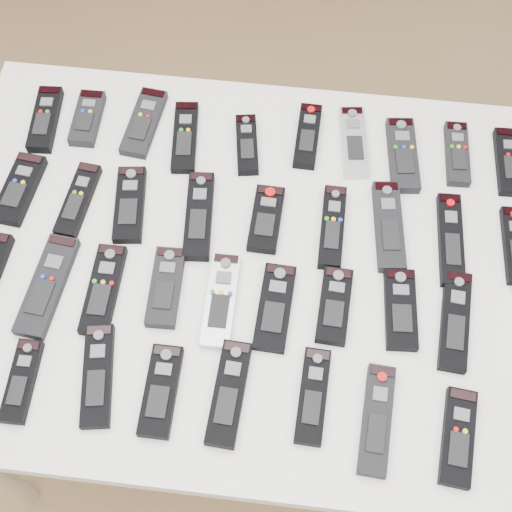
# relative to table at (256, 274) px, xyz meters

# --- Properties ---
(ground) EXTENTS (4.00, 4.00, 0.00)m
(ground) POSITION_rel_table_xyz_m (0.08, 0.00, -0.72)
(ground) COLOR olive
(ground) RESTS_ON ground
(table) EXTENTS (1.25, 0.88, 0.78)m
(table) POSITION_rel_table_xyz_m (0.00, 0.00, 0.00)
(table) COLOR white
(table) RESTS_ON ground
(remote_0) EXTENTS (0.06, 0.17, 0.02)m
(remote_0) POSITION_rel_table_xyz_m (-0.49, 0.28, 0.07)
(remote_0) COLOR black
(remote_0) RESTS_ON table
(remote_1) EXTENTS (0.06, 0.14, 0.02)m
(remote_1) POSITION_rel_table_xyz_m (-0.40, 0.29, 0.07)
(remote_1) COLOR black
(remote_1) RESTS_ON table
(remote_2) EXTENTS (0.07, 0.18, 0.02)m
(remote_2) POSITION_rel_table_xyz_m (-0.28, 0.30, 0.07)
(remote_2) COLOR black
(remote_2) RESTS_ON table
(remote_3) EXTENTS (0.07, 0.18, 0.02)m
(remote_3) POSITION_rel_table_xyz_m (-0.18, 0.27, 0.07)
(remote_3) COLOR black
(remote_3) RESTS_ON table
(remote_4) EXTENTS (0.07, 0.15, 0.02)m
(remote_4) POSITION_rel_table_xyz_m (-0.05, 0.26, 0.07)
(remote_4) COLOR black
(remote_4) RESTS_ON table
(remote_5) EXTENTS (0.05, 0.16, 0.02)m
(remote_5) POSITION_rel_table_xyz_m (0.07, 0.30, 0.07)
(remote_5) COLOR black
(remote_5) RESTS_ON table
(remote_6) EXTENTS (0.07, 0.18, 0.02)m
(remote_6) POSITION_rel_table_xyz_m (0.17, 0.30, 0.07)
(remote_6) COLOR #B7B7BC
(remote_6) RESTS_ON table
(remote_7) EXTENTS (0.08, 0.18, 0.02)m
(remote_7) POSITION_rel_table_xyz_m (0.28, 0.28, 0.07)
(remote_7) COLOR black
(remote_7) RESTS_ON table
(remote_8) EXTENTS (0.05, 0.15, 0.02)m
(remote_8) POSITION_rel_table_xyz_m (0.39, 0.29, 0.07)
(remote_8) COLOR black
(remote_8) RESTS_ON table
(remote_9) EXTENTS (0.06, 0.16, 0.02)m
(remote_9) POSITION_rel_table_xyz_m (0.50, 0.28, 0.07)
(remote_9) COLOR black
(remote_9) RESTS_ON table
(remote_10) EXTENTS (0.07, 0.17, 0.02)m
(remote_10) POSITION_rel_table_xyz_m (-0.49, 0.10, 0.07)
(remote_10) COLOR black
(remote_10) RESTS_ON table
(remote_11) EXTENTS (0.06, 0.17, 0.02)m
(remote_11) POSITION_rel_table_xyz_m (-0.37, 0.09, 0.07)
(remote_11) COLOR black
(remote_11) RESTS_ON table
(remote_12) EXTENTS (0.08, 0.18, 0.02)m
(remote_12) POSITION_rel_table_xyz_m (-0.27, 0.09, 0.07)
(remote_12) COLOR black
(remote_12) RESTS_ON table
(remote_13) EXTENTS (0.07, 0.20, 0.02)m
(remote_13) POSITION_rel_table_xyz_m (-0.12, 0.08, 0.07)
(remote_13) COLOR black
(remote_13) RESTS_ON table
(remote_14) EXTENTS (0.06, 0.15, 0.02)m
(remote_14) POSITION_rel_table_xyz_m (0.01, 0.09, 0.07)
(remote_14) COLOR black
(remote_14) RESTS_ON table
(remote_15) EXTENTS (0.05, 0.18, 0.02)m
(remote_15) POSITION_rel_table_xyz_m (0.14, 0.09, 0.07)
(remote_15) COLOR black
(remote_15) RESTS_ON table
(remote_16) EXTENTS (0.07, 0.20, 0.02)m
(remote_16) POSITION_rel_table_xyz_m (0.25, 0.10, 0.07)
(remote_16) COLOR black
(remote_16) RESTS_ON table
(remote_17) EXTENTS (0.05, 0.20, 0.02)m
(remote_17) POSITION_rel_table_xyz_m (0.37, 0.08, 0.07)
(remote_17) COLOR black
(remote_17) RESTS_ON table
(remote_20) EXTENTS (0.08, 0.21, 0.02)m
(remote_20) POSITION_rel_table_xyz_m (-0.38, -0.10, 0.07)
(remote_20) COLOR black
(remote_20) RESTS_ON table
(remote_21) EXTENTS (0.06, 0.18, 0.02)m
(remote_21) POSITION_rel_table_xyz_m (-0.28, -0.10, 0.07)
(remote_21) COLOR black
(remote_21) RESTS_ON table
(remote_22) EXTENTS (0.06, 0.16, 0.02)m
(remote_22) POSITION_rel_table_xyz_m (-0.16, -0.08, 0.07)
(remote_22) COLOR black
(remote_22) RESTS_ON table
(remote_23) EXTENTS (0.06, 0.19, 0.02)m
(remote_23) POSITION_rel_table_xyz_m (-0.05, -0.10, 0.07)
(remote_23) COLOR #B7B7BC
(remote_23) RESTS_ON table
(remote_24) EXTENTS (0.07, 0.17, 0.02)m
(remote_24) POSITION_rel_table_xyz_m (0.05, -0.10, 0.07)
(remote_24) COLOR black
(remote_24) RESTS_ON table
(remote_25) EXTENTS (0.06, 0.15, 0.02)m
(remote_25) POSITION_rel_table_xyz_m (0.16, -0.08, 0.07)
(remote_25) COLOR black
(remote_25) RESTS_ON table
(remote_26) EXTENTS (0.07, 0.16, 0.02)m
(remote_26) POSITION_rel_table_xyz_m (0.28, -0.08, 0.07)
(remote_26) COLOR black
(remote_26) RESTS_ON table
(remote_27) EXTENTS (0.06, 0.20, 0.02)m
(remote_27) POSITION_rel_table_xyz_m (0.38, -0.09, 0.07)
(remote_27) COLOR black
(remote_27) RESTS_ON table
(remote_30) EXTENTS (0.05, 0.15, 0.02)m
(remote_30) POSITION_rel_table_xyz_m (-0.38, -0.29, 0.07)
(remote_30) COLOR black
(remote_30) RESTS_ON table
(remote_31) EXTENTS (0.08, 0.19, 0.02)m
(remote_31) POSITION_rel_table_xyz_m (-0.25, -0.27, 0.07)
(remote_31) COLOR black
(remote_31) RESTS_ON table
(remote_32) EXTENTS (0.06, 0.16, 0.02)m
(remote_32) POSITION_rel_table_xyz_m (-0.14, -0.28, 0.07)
(remote_32) COLOR black
(remote_32) RESTS_ON table
(remote_33) EXTENTS (0.06, 0.19, 0.02)m
(remote_33) POSITION_rel_table_xyz_m (-0.02, -0.27, 0.07)
(remote_33) COLOR black
(remote_33) RESTS_ON table
(remote_34) EXTENTS (0.05, 0.17, 0.02)m
(remote_34) POSITION_rel_table_xyz_m (0.13, -0.26, 0.07)
(remote_34) COLOR black
(remote_34) RESTS_ON table
(remote_35) EXTENTS (0.06, 0.19, 0.02)m
(remote_35) POSITION_rel_table_xyz_m (0.24, -0.29, 0.07)
(remote_35) COLOR black
(remote_35) RESTS_ON table
(remote_36) EXTENTS (0.07, 0.17, 0.02)m
(remote_36) POSITION_rel_table_xyz_m (0.38, -0.30, 0.07)
(remote_36) COLOR black
(remote_36) RESTS_ON table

